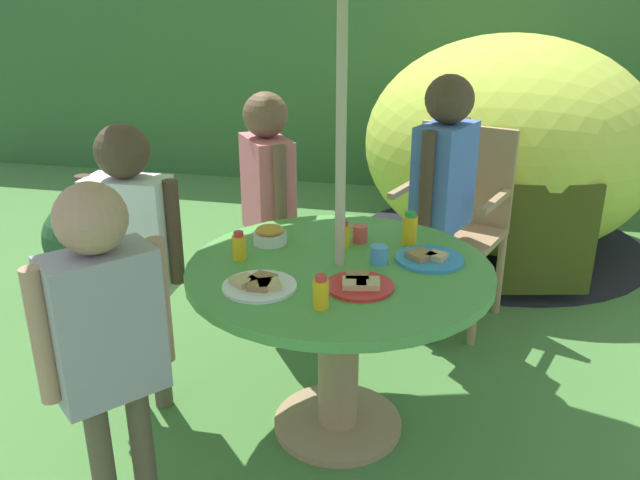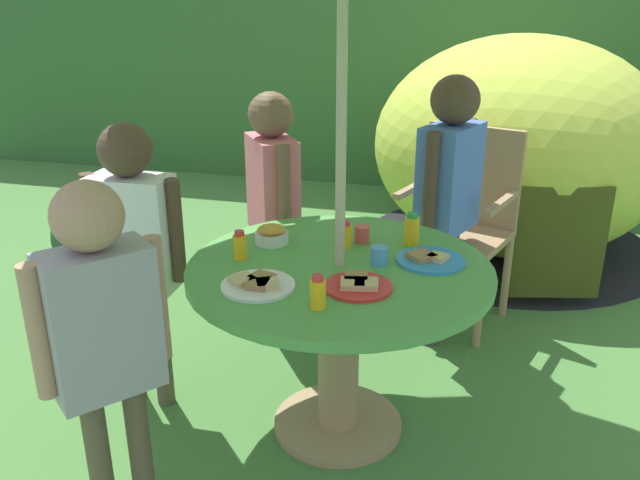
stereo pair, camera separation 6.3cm
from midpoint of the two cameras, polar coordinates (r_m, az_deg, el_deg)
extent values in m
cube|color=#477A38|center=(2.70, 0.86, -16.18)|extent=(10.00, 10.00, 0.02)
cube|color=#33602D|center=(5.90, 8.65, 14.00)|extent=(9.00, 0.70, 1.82)
cylinder|color=tan|center=(2.68, 0.87, -15.76)|extent=(0.51, 0.51, 0.03)
cylinder|color=tan|center=(2.50, 0.91, -9.96)|extent=(0.16, 0.16, 0.66)
cylinder|color=#519E47|center=(2.34, 0.96, -2.62)|extent=(1.11, 1.11, 0.04)
cylinder|color=#B7AD8C|center=(2.23, 1.01, 5.26)|extent=(0.04, 0.04, 2.03)
cylinder|color=tan|center=(3.35, 5.52, -3.62)|extent=(0.04, 0.04, 0.45)
cylinder|color=tan|center=(3.20, 12.90, -5.36)|extent=(0.04, 0.04, 0.45)
cylinder|color=tan|center=(3.68, 8.24, -1.44)|extent=(0.04, 0.04, 0.45)
cylinder|color=tan|center=(3.54, 15.03, -2.92)|extent=(0.04, 0.04, 0.45)
cube|color=tan|center=(3.34, 10.68, 0.52)|extent=(0.61, 0.57, 0.04)
cube|color=tan|center=(3.43, 12.19, 5.72)|extent=(0.48, 0.20, 0.51)
cube|color=tan|center=(3.36, 7.29, 4.73)|extent=(0.17, 0.42, 0.03)
cube|color=tan|center=(3.20, 14.75, 3.38)|extent=(0.17, 0.42, 0.03)
ellipsoid|color=#B2C63F|center=(4.40, 15.67, 8.13)|extent=(2.21, 2.27, 1.38)
cylinder|color=black|center=(4.60, 14.84, -0.19)|extent=(2.34, 2.34, 0.01)
cube|color=#3E4516|center=(3.64, 19.02, -0.08)|extent=(0.51, 0.15, 0.62)
cylinder|color=brown|center=(3.84, -19.91, -3.74)|extent=(0.34, 0.34, 0.18)
sphere|color=#234C28|center=(3.73, -20.44, 0.16)|extent=(0.44, 0.44, 0.44)
cylinder|color=#3F3F47|center=(3.27, 10.19, -3.28)|extent=(0.08, 0.08, 0.58)
cylinder|color=#3F3F47|center=(3.16, 9.11, -4.17)|extent=(0.08, 0.08, 0.58)
cube|color=#4C72C6|center=(3.03, 10.28, 5.48)|extent=(0.29, 0.38, 0.49)
cylinder|color=#4C3828|center=(3.19, 11.72, 6.62)|extent=(0.06, 0.06, 0.44)
cylinder|color=#4C3828|center=(2.86, 8.73, 5.14)|extent=(0.06, 0.06, 0.44)
sphere|color=#4C3828|center=(2.96, 10.73, 12.08)|extent=(0.22, 0.22, 0.22)
cylinder|color=#3F3F47|center=(3.27, -5.29, -3.42)|extent=(0.07, 0.07, 0.54)
cylinder|color=#3F3F47|center=(3.15, -4.55, -4.35)|extent=(0.07, 0.07, 0.54)
cube|color=#EA727F|center=(3.03, -5.22, 4.73)|extent=(0.32, 0.36, 0.46)
cylinder|color=brown|center=(3.19, -6.21, 5.95)|extent=(0.06, 0.06, 0.41)
cylinder|color=brown|center=(2.86, -4.16, 4.26)|extent=(0.06, 0.06, 0.41)
sphere|color=brown|center=(2.95, -5.44, 10.92)|extent=(0.21, 0.21, 0.21)
cylinder|color=brown|center=(2.80, -17.05, -8.91)|extent=(0.07, 0.07, 0.53)
cylinder|color=brown|center=(2.75, -14.62, -9.28)|extent=(0.07, 0.07, 0.53)
cube|color=white|center=(2.57, -16.93, 0.42)|extent=(0.31, 0.18, 0.45)
cylinder|color=#4C3828|center=(2.65, -20.31, 1.12)|extent=(0.06, 0.06, 0.40)
cylinder|color=#4C3828|center=(2.49, -13.44, 0.64)|extent=(0.06, 0.06, 0.40)
sphere|color=#4C3828|center=(2.48, -17.73, 7.46)|extent=(0.20, 0.20, 0.20)
cylinder|color=brown|center=(2.20, -19.35, -18.67)|extent=(0.07, 0.07, 0.52)
cylinder|color=brown|center=(2.23, -16.12, -17.66)|extent=(0.07, 0.07, 0.52)
cube|color=#99999E|center=(1.95, -19.29, -7.08)|extent=(0.32, 0.34, 0.44)
cylinder|color=tan|center=(1.90, -24.22, -7.77)|extent=(0.06, 0.06, 0.40)
cylinder|color=tan|center=(1.99, -14.74, -5.25)|extent=(0.06, 0.06, 0.40)
sphere|color=tan|center=(1.83, -20.48, 1.79)|extent=(0.20, 0.20, 0.20)
cylinder|color=white|center=(2.53, -5.13, 0.17)|extent=(0.13, 0.13, 0.04)
ellipsoid|color=gold|center=(2.52, -5.16, 0.89)|extent=(0.11, 0.11, 0.03)
cylinder|color=white|center=(2.17, -6.18, -4.08)|extent=(0.25, 0.25, 0.01)
cube|color=tan|center=(2.14, -5.35, -3.91)|extent=(0.10, 0.10, 0.02)
cube|color=#9E7547|center=(2.19, -5.88, -3.39)|extent=(0.09, 0.09, 0.02)
cube|color=tan|center=(2.18, -7.58, -3.58)|extent=(0.10, 0.10, 0.02)
cube|color=#9E7547|center=(2.14, -6.21, -3.99)|extent=(0.07, 0.07, 0.02)
cylinder|color=#338CD8|center=(2.40, 8.89, -1.65)|extent=(0.25, 0.25, 0.01)
cube|color=tan|center=(2.39, 9.53, -1.40)|extent=(0.08, 0.08, 0.02)
cube|color=#9E7547|center=(2.39, 8.14, -1.32)|extent=(0.12, 0.12, 0.02)
cylinder|color=red|center=(2.16, 2.68, -4.08)|extent=(0.23, 0.23, 0.01)
cube|color=tan|center=(2.14, 3.41, -3.83)|extent=(0.09, 0.09, 0.02)
cube|color=#9E7547|center=(2.19, 2.50, -3.27)|extent=(0.09, 0.09, 0.02)
cube|color=tan|center=(2.14, 2.20, -3.83)|extent=(0.09, 0.09, 0.02)
cylinder|color=yellow|center=(2.01, -0.82, -4.80)|extent=(0.05, 0.05, 0.09)
cylinder|color=red|center=(1.99, -0.82, -3.36)|extent=(0.04, 0.04, 0.02)
cylinder|color=yellow|center=(2.48, 1.41, 0.35)|extent=(0.05, 0.05, 0.09)
cylinder|color=red|center=(2.47, 1.42, 1.49)|extent=(0.03, 0.03, 0.02)
cylinder|color=yellow|center=(2.53, 7.20, 0.85)|extent=(0.06, 0.06, 0.11)
cylinder|color=green|center=(2.51, 7.27, 2.25)|extent=(0.04, 0.04, 0.02)
cylinder|color=yellow|center=(2.39, -7.88, -0.69)|extent=(0.05, 0.05, 0.09)
cylinder|color=red|center=(2.37, -7.94, 0.52)|extent=(0.04, 0.04, 0.02)
cylinder|color=#4C99D8|center=(2.34, 4.43, -1.30)|extent=(0.06, 0.06, 0.07)
cylinder|color=#E04C47|center=(2.54, 2.84, 0.54)|extent=(0.06, 0.06, 0.07)
camera|label=1|loc=(0.03, -90.78, -0.30)|focal=36.35mm
camera|label=2|loc=(0.03, 89.22, 0.30)|focal=36.35mm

